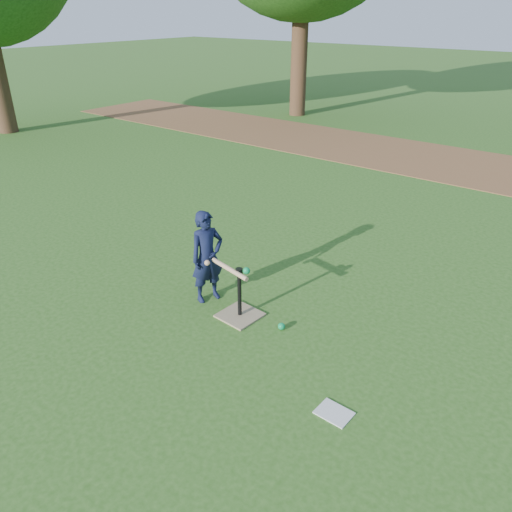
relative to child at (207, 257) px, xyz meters
The scene contains 7 objects.
ground 0.77m from the child, ahead, with size 80.00×80.00×0.00m, color #285116.
dirt_strip 7.61m from the child, 86.01° to the left, with size 24.00×3.00×0.01m, color brown.
child is the anchor object (origin of this frame).
wiffle_ball_ground 1.19m from the child, ahead, with size 0.08×0.08×0.08m, color #0C8445.
clipboard 2.35m from the child, 18.80° to the right, with size 0.30×0.23×0.01m, color silver.
batting_tee 0.71m from the child, ahead, with size 0.46×0.46×0.61m.
swing_action 0.44m from the child, 10.94° to the right, with size 0.63×0.17×0.10m.
Camera 1 is at (3.11, -3.79, 3.18)m, focal length 35.00 mm.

